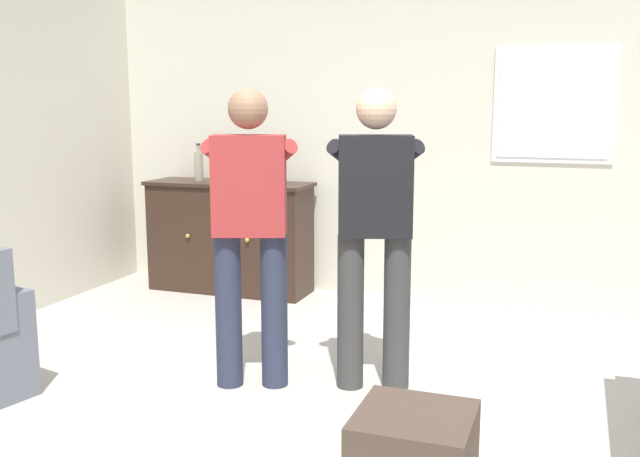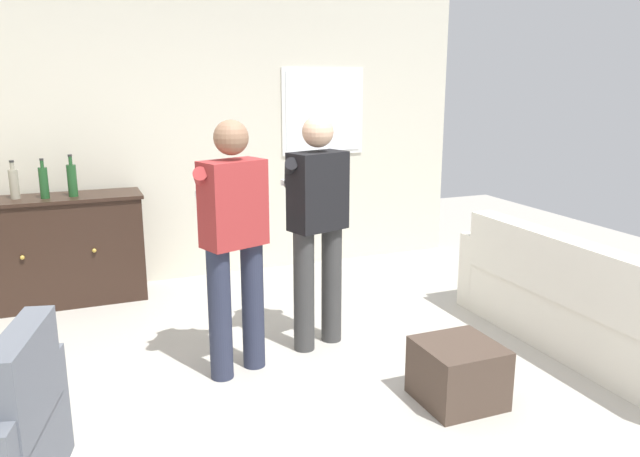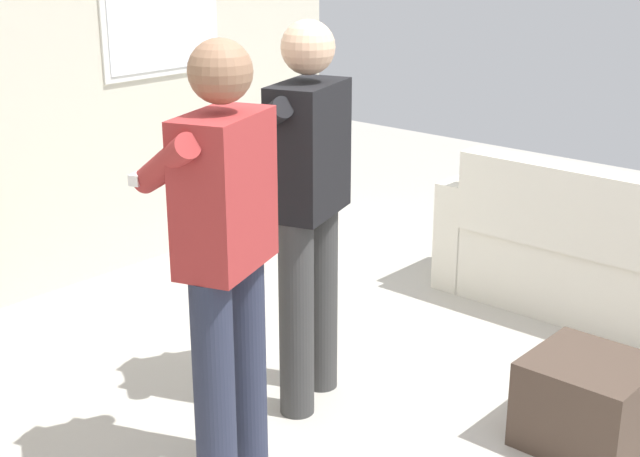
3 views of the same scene
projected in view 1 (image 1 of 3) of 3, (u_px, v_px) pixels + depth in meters
The scene contains 9 objects.
ground at pixel (281, 424), 3.60m from camera, with size 10.40×10.40×0.00m, color #B2ADA3.
wall_back_with_window at pixel (409, 128), 5.82m from camera, with size 5.20×0.15×2.80m.
sideboard_cabinet at pixel (230, 237), 6.13m from camera, with size 1.42×0.49×0.95m.
bottle_wine_green at pixel (219, 166), 6.00m from camera, with size 0.07×0.07×0.33m.
bottle_liquor_amber at pixel (243, 166), 5.93m from camera, with size 0.08×0.08×0.36m.
bottle_spirits_clear at pixel (199, 165), 6.14m from camera, with size 0.07×0.07×0.32m.
ottoman at pixel (414, 457), 2.88m from camera, with size 0.46×0.46×0.37m, color #47382D.
person_standing_left at pixel (250, 224), 3.96m from camera, with size 0.53×0.52×1.68m.
person_standing_right at pixel (375, 225), 3.93m from camera, with size 0.53×0.52×1.68m.
Camera 1 is at (1.33, -3.11, 1.59)m, focal length 40.00 mm.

